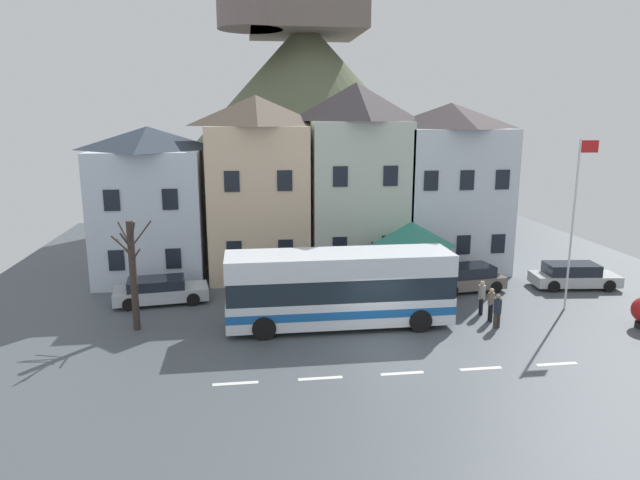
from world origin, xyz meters
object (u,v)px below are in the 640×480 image
(townhouse_02, at_px, (355,179))
(parked_car_02, at_px, (467,278))
(public_bench, at_px, (362,274))
(townhouse_00, at_px, (152,203))
(pedestrian_01, at_px, (491,303))
(flagpole, at_px, (575,214))
(townhouse_03, at_px, (448,187))
(parked_car_00, at_px, (160,291))
(pedestrian_00, at_px, (482,296))
(townhouse_01, at_px, (257,187))
(hilltop_castle, at_px, (305,112))
(transit_bus, at_px, (339,289))
(bus_shelter, at_px, (411,235))
(bare_tree_00, at_px, (133,273))
(pedestrian_02, at_px, (497,310))
(parked_car_01, at_px, (573,276))

(townhouse_02, height_order, parked_car_02, townhouse_02)
(public_bench, bearing_deg, townhouse_00, 165.83)
(pedestrian_01, bearing_deg, flagpole, 14.27)
(townhouse_03, height_order, parked_car_00, townhouse_03)
(flagpole, bearing_deg, pedestrian_00, -177.85)
(townhouse_01, distance_m, pedestrian_01, 14.59)
(townhouse_00, height_order, hilltop_castle, hilltop_castle)
(townhouse_00, xyz_separation_m, transit_bus, (9.33, -9.51, -2.61))
(townhouse_00, relative_size, pedestrian_01, 5.49)
(townhouse_01, distance_m, bus_shelter, 9.35)
(bare_tree_00, bearing_deg, pedestrian_01, -3.96)
(pedestrian_01, distance_m, bare_tree_00, 15.90)
(public_bench, bearing_deg, transit_bus, -110.04)
(bare_tree_00, bearing_deg, townhouse_00, 93.00)
(transit_bus, relative_size, parked_car_02, 2.46)
(transit_bus, height_order, pedestrian_00, transit_bus)
(bus_shelter, height_order, pedestrian_02, bus_shelter)
(parked_car_00, height_order, pedestrian_02, pedestrian_02)
(bus_shelter, height_order, parked_car_00, bus_shelter)
(hilltop_castle, distance_m, bus_shelter, 27.55)
(transit_bus, relative_size, pedestrian_02, 6.42)
(townhouse_02, xyz_separation_m, parked_car_02, (5.24, -4.86, -4.85))
(pedestrian_02, bearing_deg, bus_shelter, 112.75)
(townhouse_01, distance_m, parked_car_02, 12.80)
(parked_car_01, relative_size, public_bench, 2.75)
(pedestrian_00, height_order, public_bench, pedestrian_00)
(pedestrian_00, bearing_deg, parked_car_00, 166.29)
(transit_bus, bearing_deg, parked_car_01, 16.37)
(flagpole, bearing_deg, pedestrian_02, -156.48)
(townhouse_02, distance_m, parked_car_02, 8.63)
(parked_car_02, bearing_deg, pedestrian_01, 73.81)
(parked_car_00, xyz_separation_m, flagpole, (19.62, -3.55, 4.02))
(townhouse_02, relative_size, parked_car_00, 2.33)
(hilltop_castle, bearing_deg, transit_bus, -93.37)
(bus_shelter, distance_m, flagpole, 7.86)
(townhouse_03, relative_size, transit_bus, 1.00)
(parked_car_02, relative_size, pedestrian_01, 2.59)
(parked_car_01, height_order, pedestrian_02, pedestrian_02)
(flagpole, bearing_deg, public_bench, 146.75)
(townhouse_02, relative_size, transit_bus, 1.11)
(transit_bus, height_order, parked_car_01, transit_bus)
(transit_bus, xyz_separation_m, parked_car_02, (7.70, 4.33, -1.02))
(transit_bus, distance_m, public_bench, 7.08)
(pedestrian_01, bearing_deg, hilltop_castle, 99.19)
(townhouse_00, xyz_separation_m, parked_car_01, (22.92, -5.54, -3.64))
(parked_car_02, height_order, public_bench, parked_car_02)
(townhouse_00, height_order, townhouse_02, townhouse_02)
(townhouse_00, xyz_separation_m, pedestrian_01, (16.24, -9.90, -3.41))
(parked_car_02, xyz_separation_m, flagpole, (3.57, -3.60, 3.99))
(bus_shelter, height_order, flagpole, flagpole)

